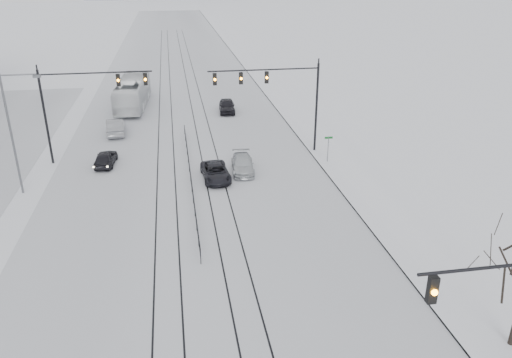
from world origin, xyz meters
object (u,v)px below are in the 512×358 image
(sedan_sb_outer, at_px, (115,127))
(box_truck, at_px, (133,93))
(sedan_nb_front, at_px, (216,172))
(sedan_nb_right, at_px, (243,165))
(sedan_sb_inner, at_px, (106,158))
(sedan_nb_far, at_px, (227,106))

(sedan_sb_outer, distance_m, box_truck, 10.51)
(sedan_nb_front, height_order, box_truck, box_truck)
(sedan_nb_right, relative_size, box_truck, 0.35)
(sedan_nb_front, xyz_separation_m, box_truck, (-7.60, 23.58, 1.11))
(sedan_sb_inner, relative_size, sedan_nb_right, 0.88)
(sedan_sb_inner, xyz_separation_m, sedan_nb_far, (12.05, 14.78, 0.10))
(sedan_nb_right, xyz_separation_m, box_truck, (-9.94, 22.33, 1.10))
(sedan_nb_right, bearing_deg, box_truck, 118.38)
(sedan_sb_outer, height_order, sedan_nb_front, sedan_sb_outer)
(sedan_nb_far, bearing_deg, sedan_sb_outer, -148.52)
(sedan_sb_outer, bearing_deg, sedan_nb_front, 118.19)
(box_truck, bearing_deg, sedan_nb_far, 162.75)
(sedan_sb_outer, bearing_deg, box_truck, -102.33)
(sedan_nb_far, relative_size, box_truck, 0.35)
(sedan_nb_far, bearing_deg, sedan_sb_inner, -125.01)
(sedan_nb_right, xyz_separation_m, sedan_nb_far, (0.80, 18.11, 0.12))
(sedan_nb_front, distance_m, box_truck, 24.80)
(sedan_sb_inner, bearing_deg, sedan_nb_right, 168.56)
(sedan_sb_outer, relative_size, box_truck, 0.38)
(sedan_sb_inner, xyz_separation_m, sedan_nb_front, (8.91, -4.59, -0.03))
(sedan_sb_inner, relative_size, box_truck, 0.31)
(sedan_sb_inner, xyz_separation_m, box_truck, (1.31, 18.99, 1.08))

